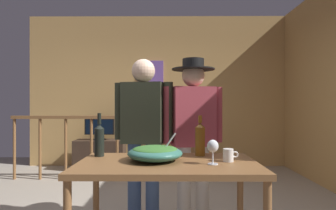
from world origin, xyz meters
TOP-DOWN VIEW (x-y plane):
  - back_wall at (0.00, 2.75)m, footprint 4.99×0.10m
  - framed_picture at (-0.14, 2.69)m, footprint 0.48×0.03m
  - stair_railing at (-0.38, 1.70)m, footprint 2.96×0.10m
  - tv_console at (-1.05, 2.40)m, footprint 0.90×0.40m
  - flat_screen_tv at (-1.05, 2.37)m, footprint 0.53×0.12m
  - serving_table at (0.22, -0.78)m, footprint 1.27×0.73m
  - salad_bowl at (0.13, -0.74)m, footprint 0.40×0.40m
  - wine_glass at (0.52, -0.87)m, footprint 0.08×0.08m
  - wine_bottle_amber at (0.47, -0.54)m, footprint 0.08×0.08m
  - wine_bottle_dark at (-0.32, -0.57)m, footprint 0.08×0.08m
  - mug_white at (0.65, -0.77)m, footprint 0.11×0.07m
  - person_standing_left at (-0.02, -0.06)m, footprint 0.57×0.29m
  - person_standing_right at (0.46, -0.06)m, footprint 0.58×0.41m

SIDE VIEW (x-z plane):
  - tv_console at x=-1.05m, z-range 0.00..0.54m
  - stair_railing at x=-0.38m, z-range 0.11..1.17m
  - serving_table at x=0.22m, z-range 0.31..1.09m
  - flat_screen_tv at x=-1.05m, z-range 0.58..0.97m
  - mug_white at x=0.65m, z-range 0.79..0.88m
  - salad_bowl at x=0.13m, z-range 0.74..0.95m
  - wine_glass at x=0.52m, z-range 0.82..0.99m
  - wine_bottle_dark at x=-0.32m, z-range 0.75..1.09m
  - wine_bottle_amber at x=0.47m, z-range 0.76..1.08m
  - person_standing_left at x=-0.02m, z-range 0.15..1.78m
  - person_standing_right at x=0.46m, z-range 0.16..1.79m
  - back_wall at x=0.00m, z-range 0.00..2.90m
  - framed_picture at x=-0.14m, z-range 1.61..2.03m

